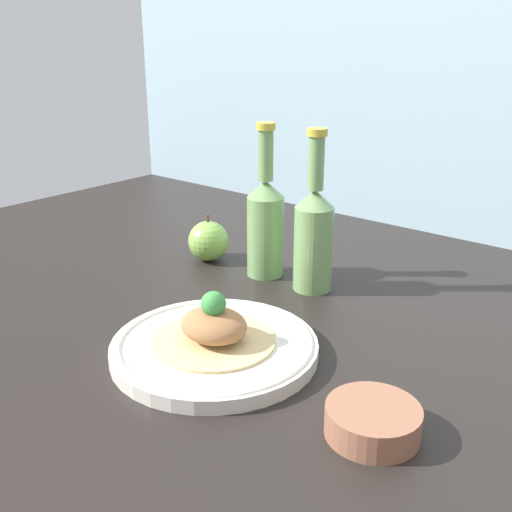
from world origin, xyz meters
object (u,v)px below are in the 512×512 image
at_px(plate, 215,346).
at_px(cider_bottle_left, 265,222).
at_px(plated_food, 214,327).
at_px(cider_bottle_right, 314,234).
at_px(apple, 208,241).
at_px(dipping_bowl, 373,421).

relative_size(plate, cider_bottle_left, 1.03).
xyz_separation_m(plated_food, cider_bottle_right, (-0.03, 0.27, 0.06)).
height_order(apple, dipping_bowl, apple).
bearing_deg(plate, cider_bottle_right, 95.75).
relative_size(plate, cider_bottle_right, 1.03).
xyz_separation_m(plated_food, dipping_bowl, (0.25, -0.02, -0.02)).
relative_size(plated_food, cider_bottle_right, 0.61).
distance_m(plate, apple, 0.37).
distance_m(apple, dipping_bowl, 0.58).
bearing_deg(dipping_bowl, cider_bottle_left, 142.88).
bearing_deg(plated_food, cider_bottle_right, 95.75).
xyz_separation_m(cider_bottle_left, apple, (-0.13, -0.01, -0.06)).
bearing_deg(cider_bottle_right, dipping_bowl, -46.04).
bearing_deg(cider_bottle_left, plated_food, -64.38).
bearing_deg(plate, cider_bottle_left, 115.62).
height_order(cider_bottle_right, dipping_bowl, cider_bottle_right).
distance_m(cider_bottle_left, dipping_bowl, 0.49).
distance_m(cider_bottle_left, cider_bottle_right, 0.10).
xyz_separation_m(plate, cider_bottle_right, (-0.03, 0.27, 0.09)).
bearing_deg(apple, cider_bottle_left, 5.88).
distance_m(plated_food, cider_bottle_left, 0.31).
bearing_deg(dipping_bowl, plate, 176.14).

